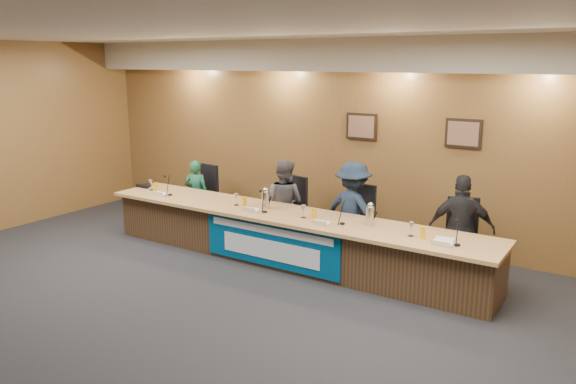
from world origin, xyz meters
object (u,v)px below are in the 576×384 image
panelist_d (461,229)px  office_chair_b (287,214)px  panelist_a (197,194)px  banner (270,244)px  office_chair_d (462,244)px  office_chair_a (201,199)px  panelist_c (353,211)px  panelist_b (284,203)px  office_chair_c (355,226)px  carafe_right (370,216)px  carafe_mid (266,200)px  dais_body (286,239)px  speakerphone (145,186)px

panelist_d → office_chair_b: bearing=-18.3°
panelist_a → banner: bearing=138.8°
office_chair_d → office_chair_a: bearing=159.5°
panelist_c → panelist_b: bearing=8.6°
office_chair_c → office_chair_d: size_ratio=1.00×
carafe_right → office_chair_d: bearing=33.9°
office_chair_d → carafe_mid: size_ratio=1.93×
office_chair_a → carafe_right: size_ratio=1.89×
panelist_a → carafe_right: bearing=153.8°
panelist_c → carafe_mid: size_ratio=5.85×
dais_body → carafe_right: 1.40m
banner → office_chair_c: banner is taller
carafe_mid → office_chair_c: bearing=32.9°
dais_body → speakerphone: 2.95m
panelist_d → office_chair_c: panelist_d is taller
panelist_c → carafe_mid: 1.28m
office_chair_c → carafe_right: carafe_right is taller
panelist_b → banner: bearing=110.1°
dais_body → carafe_right: carafe_right is taller
panelist_b → speakerphone: (-2.46, -0.58, 0.09)m
banner → office_chair_c: 1.36m
speakerphone → dais_body: bearing=-0.7°
office_chair_c → carafe_right: (0.55, -0.69, 0.40)m
panelist_a → office_chair_c: size_ratio=2.49×
panelist_b → speakerphone: size_ratio=4.29×
panelist_c → panelist_d: 1.58m
panelist_a → panelist_c: (3.03, 0.00, 0.13)m
office_chair_b → panelist_a: bearing=-163.4°
office_chair_d → carafe_right: carafe_right is taller
office_chair_a → panelist_b: bearing=5.7°
panelist_a → office_chair_c: panelist_a is taller
office_chair_b → panelist_c: bearing=8.7°
panelist_b → office_chair_a: (-1.83, 0.10, -0.21)m
panelist_c → office_chair_d: size_ratio=3.04×
panelist_d → speakerphone: bearing=-9.9°
panelist_b → panelist_d: bearing=176.4°
office_chair_a → carafe_right: 3.66m
panelist_a → office_chair_b: 1.83m
panelist_b → carafe_right: (1.75, -0.59, 0.19)m
panelist_a → office_chair_d: panelist_a is taller
panelist_c → speakerphone: bearing=17.6°
banner → office_chair_d: bearing=26.1°
banner → panelist_c: 1.33m
dais_body → panelist_a: 2.38m
office_chair_c → office_chair_b: bearing=-179.5°
office_chair_d → speakerphone: speakerphone is taller
office_chair_c → carafe_mid: size_ratio=1.93×
office_chair_b → office_chair_d: size_ratio=1.00×
dais_body → panelist_d: size_ratio=4.16×
panelist_c → office_chair_c: 0.27m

